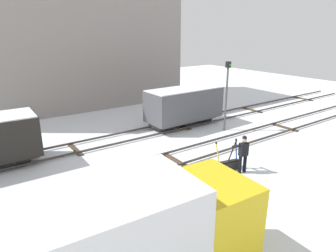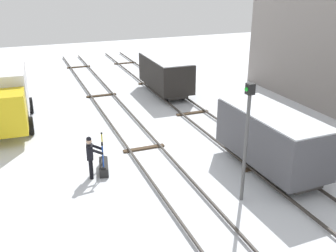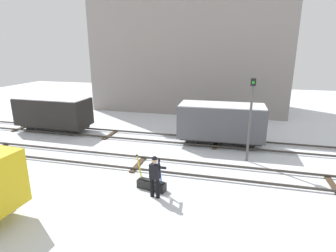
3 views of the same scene
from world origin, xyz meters
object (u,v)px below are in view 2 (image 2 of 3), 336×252
Objects in this scene: rail_worker at (91,155)px; signal_post at (247,133)px; switch_lever_frame at (104,166)px; delivery_truck at (4,96)px; freight_car_far_end at (165,73)px; freight_car_back_track at (271,138)px.

rail_worker is 6.05m from signal_post.
switch_lever_frame is 0.96m from rail_worker.
freight_car_far_end is at bearing 107.32° from delivery_truck.
freight_car_back_track is (2.39, 6.27, 1.18)m from switch_lever_frame.
rail_worker is 0.34× the size of freight_car_far_end.
switch_lever_frame is 11.15m from freight_car_far_end.
rail_worker is at bearing -107.94° from freight_car_back_track.
switch_lever_frame is at bearing -111.93° from freight_car_back_track.
rail_worker is 7.64m from delivery_truck.
freight_car_back_track is at bearing 80.78° from switch_lever_frame.
signal_post is at bearing 38.76° from delivery_truck.
switch_lever_frame is 0.24× the size of delivery_truck.
rail_worker reaches higher than switch_lever_frame.
freight_car_far_end is (-9.14, 6.27, 1.13)m from switch_lever_frame.
signal_post is at bearing 63.66° from rail_worker.
rail_worker is (0.33, -0.53, 0.73)m from switch_lever_frame.
freight_car_far_end is at bearing 155.91° from rail_worker.
rail_worker is at bearing -127.96° from signal_post.
signal_post reaches higher than freight_car_far_end.
switch_lever_frame is at bearing 30.94° from delivery_truck.
freight_car_back_track is 11.53m from freight_car_far_end.
rail_worker is at bearing 26.23° from delivery_truck.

